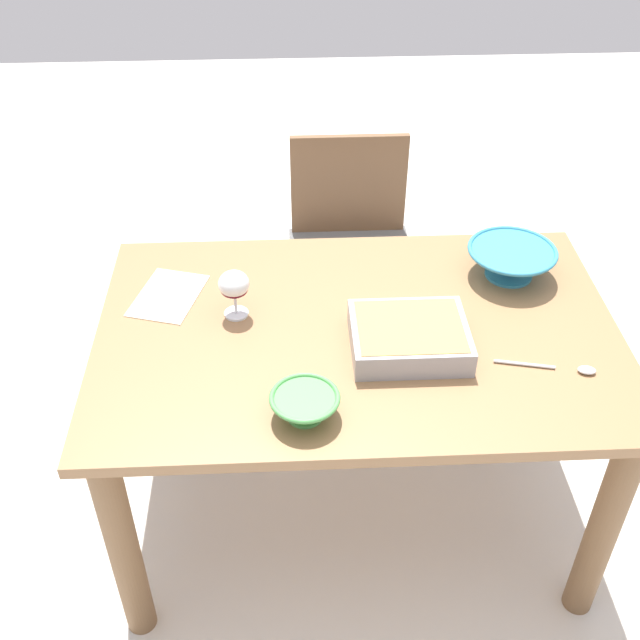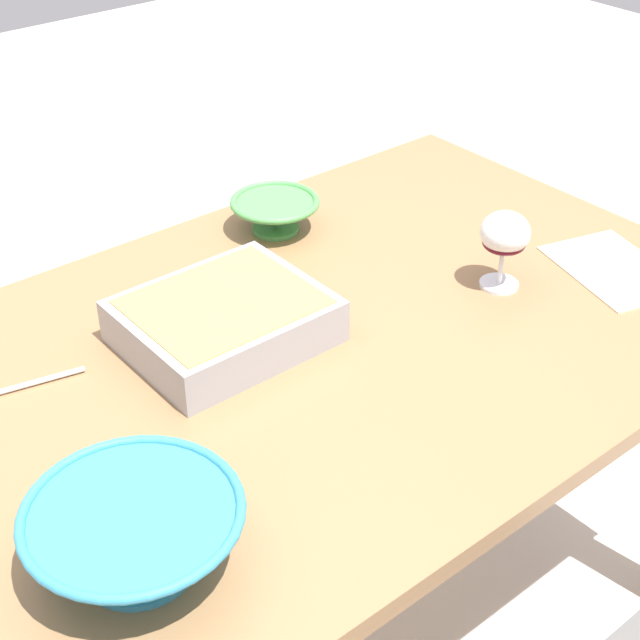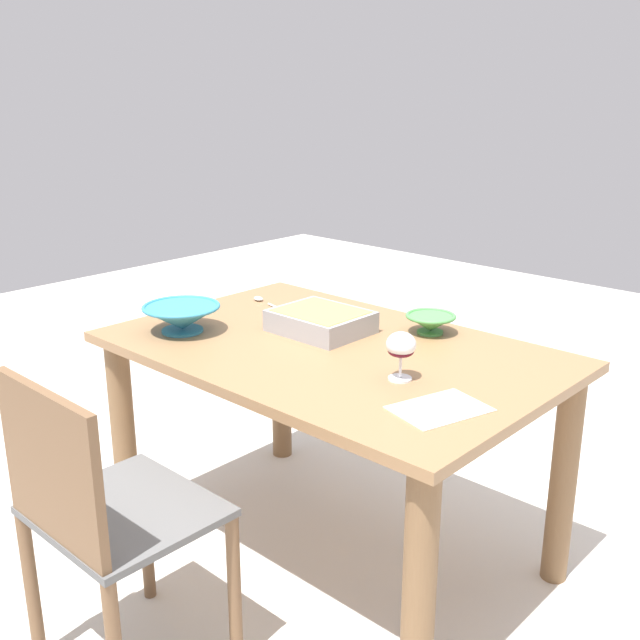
{
  "view_description": "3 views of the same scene",
  "coord_description": "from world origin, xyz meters",
  "px_view_note": "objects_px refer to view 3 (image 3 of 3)",
  "views": [
    {
      "loc": [
        0.17,
        1.56,
        1.99
      ],
      "look_at": [
        0.1,
        0.06,
        0.8
      ],
      "focal_mm": 43.44,
      "sensor_mm": 36.0,
      "label": 1
    },
    {
      "loc": [
        -0.77,
        -0.93,
        1.56
      ],
      "look_at": [
        0.0,
        0.0,
        0.75
      ],
      "focal_mm": 53.8,
      "sensor_mm": 36.0,
      "label": 2
    },
    {
      "loc": [
        1.43,
        -1.6,
        1.47
      ],
      "look_at": [
        -0.01,
        -0.05,
        0.81
      ],
      "focal_mm": 41.81,
      "sensor_mm": 36.0,
      "label": 3
    }
  ],
  "objects_px": {
    "wine_glass": "(401,348)",
    "serving_spoon": "(265,302)",
    "napkin": "(440,409)",
    "dining_table": "(331,386)",
    "mixing_bowl": "(430,322)",
    "small_bowl": "(182,317)",
    "casserole_dish": "(321,320)",
    "chair": "(100,515)"
  },
  "relations": [
    {
      "from": "mixing_bowl",
      "to": "serving_spoon",
      "type": "height_order",
      "value": "mixing_bowl"
    },
    {
      "from": "wine_glass",
      "to": "serving_spoon",
      "type": "xyz_separation_m",
      "value": [
        -0.81,
        0.26,
        -0.08
      ]
    },
    {
      "from": "small_bowl",
      "to": "serving_spoon",
      "type": "bearing_deg",
      "value": 95.93
    },
    {
      "from": "dining_table",
      "to": "mixing_bowl",
      "type": "relative_size",
      "value": 8.44
    },
    {
      "from": "casserole_dish",
      "to": "mixing_bowl",
      "type": "height_order",
      "value": "casserole_dish"
    },
    {
      "from": "chair",
      "to": "casserole_dish",
      "type": "relative_size",
      "value": 2.89
    },
    {
      "from": "serving_spoon",
      "to": "chair",
      "type": "bearing_deg",
      "value": -65.55
    },
    {
      "from": "chair",
      "to": "wine_glass",
      "type": "height_order",
      "value": "wine_glass"
    },
    {
      "from": "dining_table",
      "to": "chair",
      "type": "bearing_deg",
      "value": -93.39
    },
    {
      "from": "mixing_bowl",
      "to": "napkin",
      "type": "height_order",
      "value": "mixing_bowl"
    },
    {
      "from": "chair",
      "to": "serving_spoon",
      "type": "xyz_separation_m",
      "value": [
        -0.44,
        0.98,
        0.25
      ]
    },
    {
      "from": "wine_glass",
      "to": "mixing_bowl",
      "type": "bearing_deg",
      "value": 113.81
    },
    {
      "from": "chair",
      "to": "serving_spoon",
      "type": "distance_m",
      "value": 1.1
    },
    {
      "from": "wine_glass",
      "to": "small_bowl",
      "type": "height_order",
      "value": "wine_glass"
    },
    {
      "from": "wine_glass",
      "to": "casserole_dish",
      "type": "bearing_deg",
      "value": 160.09
    },
    {
      "from": "chair",
      "to": "mixing_bowl",
      "type": "height_order",
      "value": "chair"
    },
    {
      "from": "chair",
      "to": "small_bowl",
      "type": "distance_m",
      "value": 0.76
    },
    {
      "from": "chair",
      "to": "napkin",
      "type": "height_order",
      "value": "chair"
    },
    {
      "from": "casserole_dish",
      "to": "serving_spoon",
      "type": "relative_size",
      "value": 1.2
    },
    {
      "from": "dining_table",
      "to": "casserole_dish",
      "type": "xyz_separation_m",
      "value": [
        -0.12,
        0.08,
        0.17
      ]
    },
    {
      "from": "dining_table",
      "to": "chair",
      "type": "height_order",
      "value": "chair"
    },
    {
      "from": "dining_table",
      "to": "wine_glass",
      "type": "bearing_deg",
      "value": -13.71
    },
    {
      "from": "serving_spoon",
      "to": "mixing_bowl",
      "type": "bearing_deg",
      "value": 11.03
    },
    {
      "from": "napkin",
      "to": "dining_table",
      "type": "bearing_deg",
      "value": 161.64
    },
    {
      "from": "casserole_dish",
      "to": "napkin",
      "type": "distance_m",
      "value": 0.68
    },
    {
      "from": "chair",
      "to": "wine_glass",
      "type": "relative_size",
      "value": 6.24
    },
    {
      "from": "wine_glass",
      "to": "mixing_bowl",
      "type": "distance_m",
      "value": 0.43
    },
    {
      "from": "chair",
      "to": "napkin",
      "type": "xyz_separation_m",
      "value": [
        0.56,
        0.62,
        0.25
      ]
    },
    {
      "from": "dining_table",
      "to": "napkin",
      "type": "height_order",
      "value": "napkin"
    },
    {
      "from": "small_bowl",
      "to": "serving_spoon",
      "type": "xyz_separation_m",
      "value": [
        -0.04,
        0.41,
        -0.04
      ]
    },
    {
      "from": "casserole_dish",
      "to": "napkin",
      "type": "bearing_deg",
      "value": -21.68
    },
    {
      "from": "napkin",
      "to": "wine_glass",
      "type": "bearing_deg",
      "value": 154.39
    },
    {
      "from": "wine_glass",
      "to": "small_bowl",
      "type": "relative_size",
      "value": 0.54
    },
    {
      "from": "dining_table",
      "to": "serving_spoon",
      "type": "xyz_separation_m",
      "value": [
        -0.49,
        0.18,
        0.14
      ]
    },
    {
      "from": "chair",
      "to": "casserole_dish",
      "type": "xyz_separation_m",
      "value": [
        -0.07,
        0.87,
        0.28
      ]
    },
    {
      "from": "casserole_dish",
      "to": "mixing_bowl",
      "type": "relative_size",
      "value": 1.8
    },
    {
      "from": "chair",
      "to": "wine_glass",
      "type": "xyz_separation_m",
      "value": [
        0.37,
        0.72,
        0.34
      ]
    },
    {
      "from": "serving_spoon",
      "to": "casserole_dish",
      "type": "bearing_deg",
      "value": -15.41
    },
    {
      "from": "casserole_dish",
      "to": "chair",
      "type": "bearing_deg",
      "value": -85.23
    },
    {
      "from": "serving_spoon",
      "to": "wine_glass",
      "type": "bearing_deg",
      "value": -17.88
    },
    {
      "from": "dining_table",
      "to": "small_bowl",
      "type": "relative_size",
      "value": 5.45
    },
    {
      "from": "casserole_dish",
      "to": "napkin",
      "type": "relative_size",
      "value": 1.27
    }
  ]
}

